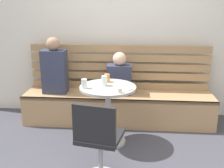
{
  "coord_description": "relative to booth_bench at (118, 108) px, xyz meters",
  "views": [
    {
      "loc": [
        0.21,
        -2.52,
        1.72
      ],
      "look_at": [
        -0.04,
        0.66,
        0.75
      ],
      "focal_mm": 44.02,
      "sensor_mm": 36.0,
      "label": 1
    }
  ],
  "objects": [
    {
      "name": "cup_glass_tall",
      "position": [
        -0.13,
        -0.58,
        0.58
      ],
      "size": [
        0.07,
        0.07,
        0.12
      ],
      "primitive_type": "cylinder",
      "color": "silver",
      "rests_on": "cafe_table"
    },
    {
      "name": "person_adult",
      "position": [
        -0.91,
        0.0,
        0.58
      ],
      "size": [
        0.34,
        0.22,
        0.8
      ],
      "color": "#333851",
      "rests_on": "booth_bench"
    },
    {
      "name": "white_chair",
      "position": [
        -0.1,
        -1.42,
        0.24
      ],
      "size": [
        0.47,
        0.47,
        0.85
      ],
      "color": "#ADADB2",
      "rests_on": "ground"
    },
    {
      "name": "cup_tumbler_orange",
      "position": [
        -0.12,
        -0.42,
        0.57
      ],
      "size": [
        0.07,
        0.07,
        0.1
      ],
      "primitive_type": "cylinder",
      "color": "orange",
      "rests_on": "cafe_table"
    },
    {
      "name": "booth_backrest",
      "position": [
        0.0,
        0.24,
        0.56
      ],
      "size": [
        2.65,
        0.04,
        0.66
      ],
      "color": "#A68157",
      "rests_on": "booth_bench"
    },
    {
      "name": "person_child_left",
      "position": [
        0.01,
        0.03,
        0.48
      ],
      "size": [
        0.34,
        0.22,
        0.6
      ],
      "color": "#333851",
      "rests_on": "booth_bench"
    },
    {
      "name": "back_wall",
      "position": [
        0.0,
        0.44,
        1.23
      ],
      "size": [
        5.2,
        0.1,
        2.9
      ],
      "primitive_type": "cube",
      "color": "silver",
      "rests_on": "ground"
    },
    {
      "name": "cafe_table",
      "position": [
        -0.09,
        -0.6,
        0.3
      ],
      "size": [
        0.68,
        0.68,
        0.74
      ],
      "color": "#ADADB2",
      "rests_on": "ground"
    },
    {
      "name": "plate_small",
      "position": [
        0.11,
        -0.7,
        0.52
      ],
      "size": [
        0.17,
        0.17,
        0.01
      ],
      "primitive_type": "cylinder",
      "color": "white",
      "rests_on": "cafe_table"
    },
    {
      "name": "booth_bench",
      "position": [
        0.0,
        0.0,
        0.0
      ],
      "size": [
        2.7,
        0.52,
        0.44
      ],
      "color": "tan",
      "rests_on": "ground"
    },
    {
      "name": "cup_espresso_small",
      "position": [
        0.06,
        -0.83,
        0.55
      ],
      "size": [
        0.06,
        0.06,
        0.05
      ],
      "primitive_type": "cylinder",
      "color": "silver",
      "rests_on": "cafe_table"
    },
    {
      "name": "cup_water_clear",
      "position": [
        -0.36,
        -0.7,
        0.57
      ],
      "size": [
        0.07,
        0.07,
        0.11
      ],
      "primitive_type": "cylinder",
      "color": "white",
      "rests_on": "cafe_table"
    }
  ]
}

